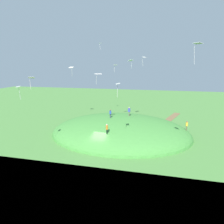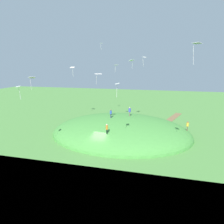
{
  "view_description": "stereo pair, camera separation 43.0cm",
  "coord_description": "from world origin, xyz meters",
  "px_view_note": "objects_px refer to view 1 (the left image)",
  "views": [
    {
      "loc": [
        -28.55,
        -8.74,
        13.34
      ],
      "look_at": [
        1.4,
        -1.82,
        5.96
      ],
      "focal_mm": 31.57,
      "sensor_mm": 36.0,
      "label": 1
    },
    {
      "loc": [
        -28.46,
        -9.16,
        13.34
      ],
      "look_at": [
        1.4,
        -1.82,
        5.96
      ],
      "focal_mm": 31.57,
      "sensor_mm": 36.0,
      "label": 2
    }
  ],
  "objects_px": {
    "kite_0": "(144,58)",
    "kite_2": "(71,68)",
    "kite_1": "(131,61)",
    "kite_7": "(98,74)",
    "person_on_hilltop": "(107,128)",
    "kite_8": "(100,44)",
    "kite_4": "(18,88)",
    "kite_6": "(197,45)",
    "kite_9": "(115,65)",
    "person_with_child": "(110,113)",
    "kite_5": "(31,78)",
    "person_near_shore": "(187,125)",
    "kite_3": "(118,85)",
    "person_watching_kites": "(129,110)"
  },
  "relations": [
    {
      "from": "kite_0",
      "to": "kite_2",
      "type": "xyz_separation_m",
      "value": [
        7.44,
        17.09,
        -1.83
      ]
    },
    {
      "from": "kite_1",
      "to": "kite_7",
      "type": "distance_m",
      "value": 12.36
    },
    {
      "from": "person_on_hilltop",
      "to": "kite_8",
      "type": "distance_m",
      "value": 21.76
    },
    {
      "from": "kite_2",
      "to": "kite_4",
      "type": "height_order",
      "value": "kite_2"
    },
    {
      "from": "kite_6",
      "to": "kite_8",
      "type": "bearing_deg",
      "value": 36.24
    },
    {
      "from": "kite_9",
      "to": "person_with_child",
      "type": "bearing_deg",
      "value": -176.9
    },
    {
      "from": "kite_0",
      "to": "kite_9",
      "type": "xyz_separation_m",
      "value": [
        5.89,
        6.37,
        -1.28
      ]
    },
    {
      "from": "kite_4",
      "to": "kite_5",
      "type": "bearing_deg",
      "value": 20.3
    },
    {
      "from": "kite_4",
      "to": "kite_6",
      "type": "bearing_deg",
      "value": -90.73
    },
    {
      "from": "kite_1",
      "to": "kite_4",
      "type": "xyz_separation_m",
      "value": [
        -19.47,
        11.92,
        -3.71
      ]
    },
    {
      "from": "kite_8",
      "to": "kite_5",
      "type": "bearing_deg",
      "value": 157.27
    },
    {
      "from": "kite_0",
      "to": "kite_7",
      "type": "distance_m",
      "value": 9.2
    },
    {
      "from": "person_on_hilltop",
      "to": "person_near_shore",
      "type": "relative_size",
      "value": 0.95
    },
    {
      "from": "kite_1",
      "to": "kite_5",
      "type": "bearing_deg",
      "value": 133.29
    },
    {
      "from": "kite_1",
      "to": "kite_5",
      "type": "height_order",
      "value": "kite_1"
    },
    {
      "from": "kite_3",
      "to": "kite_6",
      "type": "xyz_separation_m",
      "value": [
        -2.75,
        -8.56,
        4.36
      ]
    },
    {
      "from": "person_on_hilltop",
      "to": "kite_9",
      "type": "height_order",
      "value": "kite_9"
    },
    {
      "from": "person_with_child",
      "to": "kite_6",
      "type": "height_order",
      "value": "kite_6"
    },
    {
      "from": "kite_1",
      "to": "kite_5",
      "type": "xyz_separation_m",
      "value": [
        -13.36,
        14.18,
        -2.96
      ]
    },
    {
      "from": "kite_0",
      "to": "kite_2",
      "type": "bearing_deg",
      "value": 66.49
    },
    {
      "from": "person_with_child",
      "to": "person_watching_kites",
      "type": "distance_m",
      "value": 4.04
    },
    {
      "from": "kite_0",
      "to": "kite_1",
      "type": "height_order",
      "value": "kite_0"
    },
    {
      "from": "person_with_child",
      "to": "kite_4",
      "type": "distance_m",
      "value": 17.52
    },
    {
      "from": "kite_7",
      "to": "kite_9",
      "type": "xyz_separation_m",
      "value": [
        11.76,
        -0.22,
        1.32
      ]
    },
    {
      "from": "kite_7",
      "to": "kite_8",
      "type": "relative_size",
      "value": 1.22
    },
    {
      "from": "person_near_shore",
      "to": "kite_3",
      "type": "xyz_separation_m",
      "value": [
        -12.81,
        10.63,
        8.4
      ]
    },
    {
      "from": "person_watching_kites",
      "to": "kite_1",
      "type": "height_order",
      "value": "kite_1"
    },
    {
      "from": "kite_3",
      "to": "kite_5",
      "type": "xyz_separation_m",
      "value": [
        3.64,
        14.9,
        0.34
      ]
    },
    {
      "from": "person_near_shore",
      "to": "kite_7",
      "type": "xyz_separation_m",
      "value": [
        -7.44,
        14.86,
        9.41
      ]
    },
    {
      "from": "kite_0",
      "to": "person_near_shore",
      "type": "bearing_deg",
      "value": -79.26
    },
    {
      "from": "kite_2",
      "to": "kite_8",
      "type": "xyz_separation_m",
      "value": [
        1.26,
        -6.67,
        5.27
      ]
    },
    {
      "from": "person_watching_kites",
      "to": "kite_0",
      "type": "relative_size",
      "value": 1.15
    },
    {
      "from": "kite_1",
      "to": "person_with_child",
      "type": "bearing_deg",
      "value": 152.44
    },
    {
      "from": "person_watching_kites",
      "to": "kite_2",
      "type": "relative_size",
      "value": 0.82
    },
    {
      "from": "kite_5",
      "to": "person_with_child",
      "type": "bearing_deg",
      "value": -55.66
    },
    {
      "from": "kite_3",
      "to": "kite_8",
      "type": "xyz_separation_m",
      "value": [
        19.94,
        8.07,
        7.05
      ]
    },
    {
      "from": "kite_7",
      "to": "person_watching_kites",
      "type": "bearing_deg",
      "value": -25.05
    },
    {
      "from": "person_on_hilltop",
      "to": "kite_9",
      "type": "distance_m",
      "value": 15.92
    },
    {
      "from": "person_watching_kites",
      "to": "kite_6",
      "type": "xyz_separation_m",
      "value": [
        -16.35,
        -8.94,
        10.82
      ]
    },
    {
      "from": "kite_1",
      "to": "kite_2",
      "type": "distance_m",
      "value": 14.2
    },
    {
      "from": "kite_6",
      "to": "kite_7",
      "type": "height_order",
      "value": "kite_6"
    },
    {
      "from": "kite_0",
      "to": "kite_8",
      "type": "xyz_separation_m",
      "value": [
        8.7,
        10.43,
        3.44
      ]
    },
    {
      "from": "person_on_hilltop",
      "to": "kite_6",
      "type": "relative_size",
      "value": 0.82
    },
    {
      "from": "kite_1",
      "to": "kite_2",
      "type": "bearing_deg",
      "value": 83.16
    },
    {
      "from": "kite_3",
      "to": "kite_9",
      "type": "height_order",
      "value": "kite_9"
    },
    {
      "from": "kite_6",
      "to": "kite_9",
      "type": "xyz_separation_m",
      "value": [
        19.88,
        12.57,
        -2.03
      ]
    },
    {
      "from": "kite_5",
      "to": "kite_6",
      "type": "distance_m",
      "value": 24.64
    },
    {
      "from": "kite_3",
      "to": "kite_5",
      "type": "height_order",
      "value": "kite_5"
    },
    {
      "from": "person_near_shore",
      "to": "kite_9",
      "type": "height_order",
      "value": "kite_9"
    },
    {
      "from": "kite_7",
      "to": "kite_8",
      "type": "xyz_separation_m",
      "value": [
        14.57,
        3.84,
        6.04
      ]
    }
  ]
}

